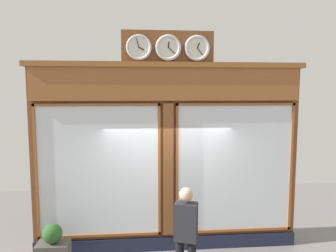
# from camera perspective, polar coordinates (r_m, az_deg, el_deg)

# --- Properties ---
(shop_facade) EXTENTS (5.41, 0.42, 4.37)m
(shop_facade) POSITION_cam_1_polar(r_m,az_deg,el_deg) (6.29, -0.10, -5.46)
(shop_facade) COLOR brown
(shop_facade) RESTS_ON ground_plane
(pedestrian) EXTENTS (0.41, 0.32, 1.69)m
(pedestrian) POSITION_cam_1_polar(r_m,az_deg,el_deg) (5.30, 3.30, -19.12)
(pedestrian) COLOR black
(pedestrian) RESTS_ON ground_plane
(planter_shrub) EXTENTS (0.34, 0.34, 0.34)m
(planter_shrub) POSITION_cam_1_polar(r_m,az_deg,el_deg) (6.11, -20.47, -18.02)
(planter_shrub) COLOR #285623
(planter_shrub) RESTS_ON planter_box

